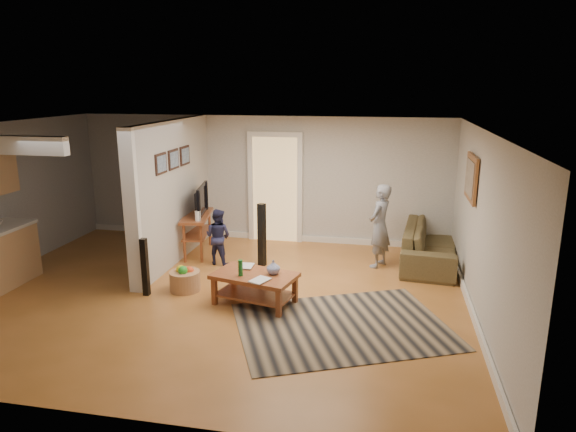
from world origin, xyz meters
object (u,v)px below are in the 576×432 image
Objects in this scene: coffee_table at (256,280)px; child at (378,266)px; speaker_left at (145,267)px; sofa at (429,261)px; toy_basket at (185,280)px; tv_console at (198,218)px; toddler at (219,263)px; speaker_right at (262,235)px.

child is at bearing 49.05° from coffee_table.
coffee_table is at bearing 1.11° from speaker_left.
child is (-0.90, -0.43, 0.00)m from sofa.
speaker_left is 0.61× the size of child.
coffee_table is 2.76× the size of toy_basket.
toy_basket is (0.50, 0.29, -0.27)m from speaker_left.
tv_console is 0.86× the size of child.
tv_console is 3.40m from child.
toy_basket is (0.44, -1.75, -0.51)m from tv_console.
child reaches higher than toddler.
sofa is at bearing -153.85° from toddler.
tv_console is at bearing -67.10° from child.
sofa is at bearing 42.54° from coffee_table.
toy_basket is 1.29m from toddler.
child reaches higher than sofa.
child is 1.46× the size of toddler.
coffee_table reaches higher than toy_basket.
toy_basket is at bearing 124.72° from sofa.
speaker_left reaches higher than coffee_table.
toy_basket is 0.32× the size of child.
speaker_left is at bearing -179.37° from coffee_table.
toy_basket is (-0.90, -1.31, -0.39)m from speaker_right.
toddler is at bearing -51.95° from tv_console.
sofa is at bearing 36.79° from speaker_right.
toy_basket is at bearing -35.80° from child.
sofa is 3.78m from toddler.
sofa is 3.06m from speaker_right.
speaker_right is at bearing 49.30° from speaker_left.
speaker_left reaches higher than toy_basket.
speaker_left is at bearing -150.39° from toy_basket.
coffee_table is 1.16× the size of speaker_right.
toddler is at bearing 125.27° from coffee_table.
child is at bearing -158.28° from toddler.
child reaches higher than coffee_table.
speaker_left is 1.73m from toddler.
speaker_right is at bearing 55.66° from toy_basket.
coffee_table is at bearing -61.93° from tv_console.
tv_console is (-1.64, 2.02, 0.33)m from coffee_table.
toddler is (0.62, 1.56, -0.44)m from speaker_left.
child is (3.33, -0.06, -0.68)m from tv_console.
speaker_right reaches higher than child.
coffee_table is 1.03× the size of tv_console.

